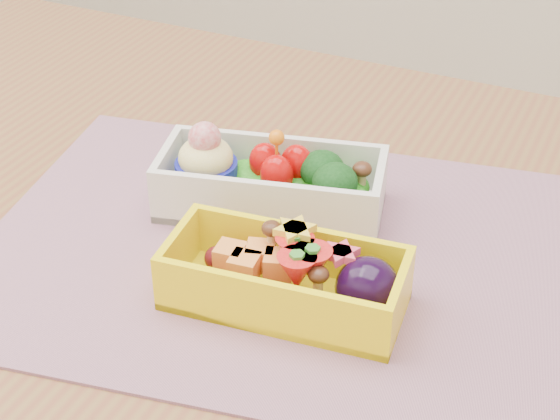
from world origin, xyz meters
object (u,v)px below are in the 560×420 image
at_px(table, 281,353).
at_px(bento_yellow, 290,277).
at_px(placemat, 269,250).
at_px(bento_white, 270,183).

height_order(table, bento_yellow, bento_yellow).
relative_size(placemat, bento_yellow, 2.53).
bearing_deg(bento_white, bento_yellow, -71.78).
relative_size(table, placemat, 2.55).
height_order(bento_white, bento_yellow, bento_white).
distance_m(placemat, bento_white, 0.07).
height_order(table, bento_white, bento_white).
bearing_deg(bento_yellow, bento_white, 115.93).
bearing_deg(placemat, bento_yellow, -51.92).
distance_m(table, placemat, 0.10).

